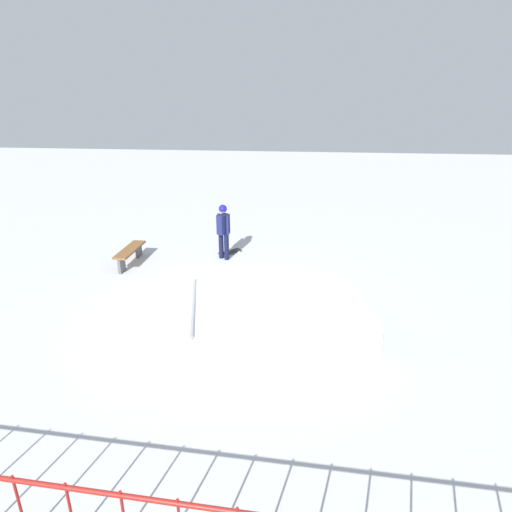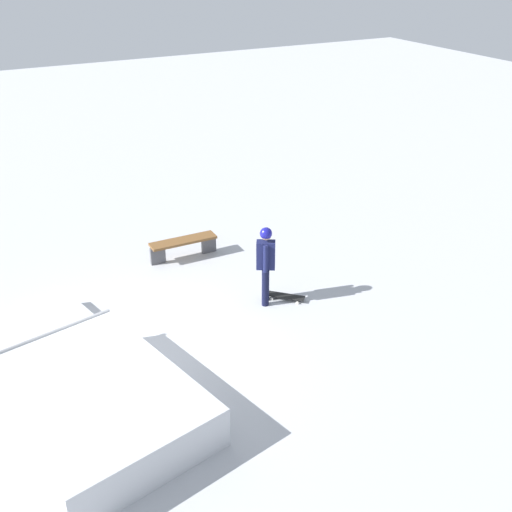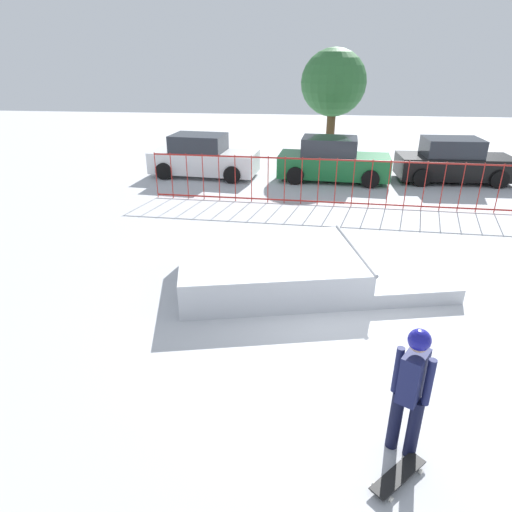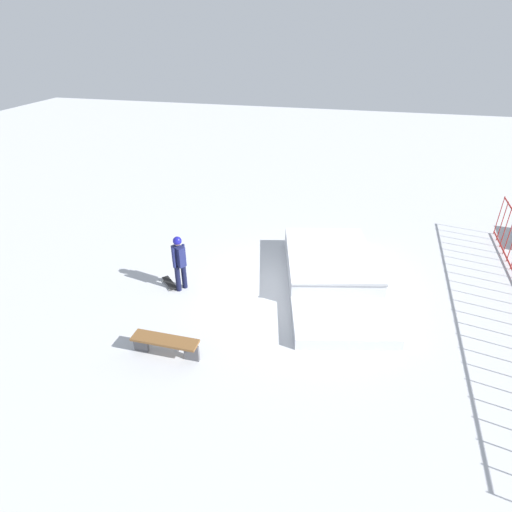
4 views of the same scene
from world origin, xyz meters
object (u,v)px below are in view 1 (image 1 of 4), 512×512
skate_ramp (257,318)px  skater (223,228)px  park_bench (130,253)px  skateboard (230,252)px

skate_ramp → skater: bearing=-83.4°
skate_ramp → park_bench: bearing=-52.6°
skater → skateboard: size_ratio=2.44×
park_bench → skater: bearing=-164.9°
skate_ramp → park_bench: (4.22, -3.52, 0.04)m
skater → park_bench: size_ratio=1.04×
skater → skateboard: skater is taller
park_bench → skate_ramp: bearing=140.2°
skater → park_bench: skater is taller
skateboard → park_bench: park_bench is taller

